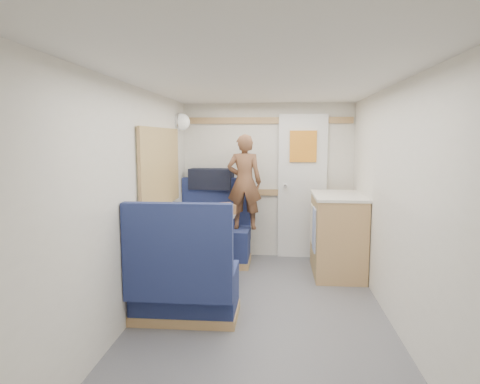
# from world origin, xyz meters

# --- Properties ---
(floor) EXTENTS (4.50, 4.50, 0.00)m
(floor) POSITION_xyz_m (0.00, 0.00, 0.00)
(floor) COLOR #515156
(floor) RESTS_ON ground
(ceiling) EXTENTS (4.50, 4.50, 0.00)m
(ceiling) POSITION_xyz_m (0.00, 0.00, 2.00)
(ceiling) COLOR silver
(ceiling) RESTS_ON wall_back
(wall_back) EXTENTS (2.20, 0.02, 2.00)m
(wall_back) POSITION_xyz_m (0.00, 2.25, 1.00)
(wall_back) COLOR silver
(wall_back) RESTS_ON floor
(wall_left) EXTENTS (0.02, 4.50, 2.00)m
(wall_left) POSITION_xyz_m (-1.10, 0.00, 1.00)
(wall_left) COLOR silver
(wall_left) RESTS_ON floor
(wall_right) EXTENTS (0.02, 4.50, 2.00)m
(wall_right) POSITION_xyz_m (1.10, 0.00, 1.00)
(wall_right) COLOR silver
(wall_right) RESTS_ON floor
(oak_trim_low) EXTENTS (2.15, 0.02, 0.08)m
(oak_trim_low) POSITION_xyz_m (0.00, 2.23, 0.85)
(oak_trim_low) COLOR #9F8148
(oak_trim_low) RESTS_ON wall_back
(oak_trim_high) EXTENTS (2.15, 0.02, 0.08)m
(oak_trim_high) POSITION_xyz_m (0.00, 2.23, 1.78)
(oak_trim_high) COLOR #9F8148
(oak_trim_high) RESTS_ON wall_back
(side_window) EXTENTS (0.04, 1.30, 0.72)m
(side_window) POSITION_xyz_m (-1.08, 1.00, 1.25)
(side_window) COLOR #AEB69B
(side_window) RESTS_ON wall_left
(rear_door) EXTENTS (0.62, 0.12, 1.86)m
(rear_door) POSITION_xyz_m (0.45, 2.22, 0.97)
(rear_door) COLOR white
(rear_door) RESTS_ON wall_back
(dinette_table) EXTENTS (0.62, 0.92, 0.72)m
(dinette_table) POSITION_xyz_m (-0.65, 1.00, 0.57)
(dinette_table) COLOR white
(dinette_table) RESTS_ON floor
(bench_far) EXTENTS (0.90, 0.59, 1.05)m
(bench_far) POSITION_xyz_m (-0.65, 1.86, 0.30)
(bench_far) COLOR #171F4B
(bench_far) RESTS_ON floor
(bench_near) EXTENTS (0.90, 0.59, 1.05)m
(bench_near) POSITION_xyz_m (-0.65, 0.14, 0.30)
(bench_near) COLOR #171F4B
(bench_near) RESTS_ON floor
(ledge) EXTENTS (0.90, 0.14, 0.04)m
(ledge) POSITION_xyz_m (-0.65, 2.12, 0.88)
(ledge) COLOR #9F8148
(ledge) RESTS_ON bench_far
(dome_light) EXTENTS (0.20, 0.20, 0.20)m
(dome_light) POSITION_xyz_m (-1.04, 1.85, 1.75)
(dome_light) COLOR white
(dome_light) RESTS_ON wall_left
(galley_counter) EXTENTS (0.57, 0.92, 0.92)m
(galley_counter) POSITION_xyz_m (0.82, 1.55, 0.47)
(galley_counter) COLOR #9F8148
(galley_counter) RESTS_ON floor
(person) EXTENTS (0.42, 0.28, 1.15)m
(person) POSITION_xyz_m (-0.27, 1.82, 1.03)
(person) COLOR brown
(person) RESTS_ON bench_far
(duffel_bag) EXTENTS (0.57, 0.32, 0.26)m
(duffel_bag) POSITION_xyz_m (-0.72, 2.12, 1.03)
(duffel_bag) COLOR black
(duffel_bag) RESTS_ON ledge
(tray) EXTENTS (0.32, 0.38, 0.02)m
(tray) POSITION_xyz_m (-0.46, 0.86, 0.73)
(tray) COLOR white
(tray) RESTS_ON dinette_table
(orange_fruit) EXTENTS (0.08, 0.08, 0.08)m
(orange_fruit) POSITION_xyz_m (-0.43, 0.71, 0.78)
(orange_fruit) COLOR orange
(orange_fruit) RESTS_ON tray
(cheese_block) EXTENTS (0.11, 0.08, 0.03)m
(cheese_block) POSITION_xyz_m (-0.62, 0.67, 0.75)
(cheese_block) COLOR #ECE588
(cheese_block) RESTS_ON tray
(wine_glass) EXTENTS (0.08, 0.08, 0.17)m
(wine_glass) POSITION_xyz_m (-0.63, 0.85, 0.84)
(wine_glass) COLOR white
(wine_glass) RESTS_ON dinette_table
(tumbler_left) EXTENTS (0.07, 0.07, 0.11)m
(tumbler_left) POSITION_xyz_m (-0.79, 0.62, 0.77)
(tumbler_left) COLOR silver
(tumbler_left) RESTS_ON dinette_table
(tumbler_mid) EXTENTS (0.06, 0.06, 0.10)m
(tumbler_mid) POSITION_xyz_m (-0.80, 1.38, 0.77)
(tumbler_mid) COLOR white
(tumbler_mid) RESTS_ON dinette_table
(tumbler_right) EXTENTS (0.06, 0.06, 0.10)m
(tumbler_right) POSITION_xyz_m (-0.62, 1.22, 0.77)
(tumbler_right) COLOR white
(tumbler_right) RESTS_ON dinette_table
(beer_glass) EXTENTS (0.07, 0.07, 0.10)m
(beer_glass) POSITION_xyz_m (-0.43, 1.08, 0.77)
(beer_glass) COLOR brown
(beer_glass) RESTS_ON dinette_table
(pepper_grinder) EXTENTS (0.04, 0.04, 0.10)m
(pepper_grinder) POSITION_xyz_m (-0.73, 0.96, 0.77)
(pepper_grinder) COLOR black
(pepper_grinder) RESTS_ON dinette_table
(salt_grinder) EXTENTS (0.03, 0.03, 0.08)m
(salt_grinder) POSITION_xyz_m (-0.65, 0.87, 0.76)
(salt_grinder) COLOR silver
(salt_grinder) RESTS_ON dinette_table
(bread_loaf) EXTENTS (0.22, 0.28, 0.10)m
(bread_loaf) POSITION_xyz_m (-0.43, 1.38, 0.77)
(bread_loaf) COLOR brown
(bread_loaf) RESTS_ON dinette_table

